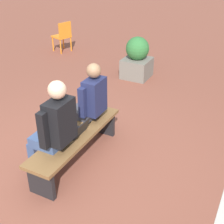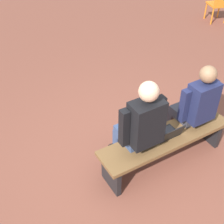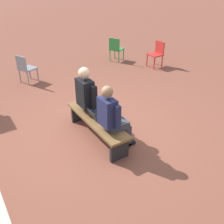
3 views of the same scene
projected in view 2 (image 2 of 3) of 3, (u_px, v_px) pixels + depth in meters
name	position (u px, v px, depth m)	size (l,w,h in m)	color
ground_plane	(143.00, 164.00, 4.13)	(60.00, 60.00, 0.00)	brown
bench	(165.00, 142.00, 3.96)	(1.80, 0.44, 0.45)	brown
person_student	(194.00, 105.00, 3.96)	(0.53, 0.68, 1.33)	#383842
person_adult	(140.00, 125.00, 3.62)	(0.58, 0.73, 1.40)	#384C75
laptop	(168.00, 133.00, 3.86)	(0.32, 0.29, 0.21)	black
plastic_chair_far_right	(219.00, 3.00, 7.48)	(0.53, 0.53, 0.84)	orange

